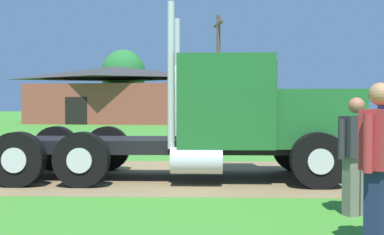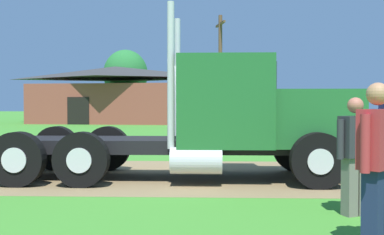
{
  "view_description": "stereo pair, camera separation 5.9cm",
  "coord_description": "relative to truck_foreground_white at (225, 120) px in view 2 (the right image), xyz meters",
  "views": [
    {
      "loc": [
        0.32,
        -10.49,
        1.59
      ],
      "look_at": [
        -0.02,
        -0.44,
        1.31
      ],
      "focal_mm": 43.78,
      "sensor_mm": 36.0,
      "label": 1
    },
    {
      "loc": [
        0.38,
        -10.49,
        1.59
      ],
      "look_at": [
        -0.02,
        -0.44,
        1.31
      ],
      "focal_mm": 43.78,
      "sensor_mm": 36.0,
      "label": 2
    }
  ],
  "objects": [
    {
      "name": "ground_plane",
      "position": [
        -0.7,
        0.48,
        -1.26
      ],
      "size": [
        200.0,
        200.0,
        0.0
      ],
      "primitive_type": "plane",
      "color": "#418D2D"
    },
    {
      "name": "dirt_track",
      "position": [
        -0.7,
        0.48,
        -1.25
      ],
      "size": [
        120.0,
        5.11,
        0.01
      ],
      "primitive_type": "cube",
      "color": "olive",
      "rests_on": "ground_plane"
    },
    {
      "name": "truck_foreground_white",
      "position": [
        0.0,
        0.0,
        0.0
      ],
      "size": [
        7.87,
        2.67,
        3.59
      ],
      "color": "black",
      "rests_on": "ground_plane"
    },
    {
      "name": "visitor_standing_near",
      "position": [
        1.75,
        -3.26,
        -0.34
      ],
      "size": [
        0.58,
        0.41,
        1.69
      ],
      "color": "#2D2D33",
      "rests_on": "ground_plane"
    },
    {
      "name": "visitor_walking_mid",
      "position": [
        1.47,
        -4.95,
        -0.25
      ],
      "size": [
        0.52,
        0.52,
        1.82
      ],
      "color": "#B22D33",
      "rests_on": "ground_plane"
    },
    {
      "name": "shed_building",
      "position": [
        -8.54,
        30.04,
        1.1
      ],
      "size": [
        14.58,
        8.42,
        4.88
      ],
      "color": "brown",
      "rests_on": "ground_plane"
    },
    {
      "name": "utility_pole_far",
      "position": [
        0.36,
        22.03,
        2.83
      ],
      "size": [
        0.63,
        2.18,
        7.68
      ],
      "color": "brown",
      "rests_on": "ground_plane"
    },
    {
      "name": "tree_mid",
      "position": [
        -8.69,
        35.9,
        3.34
      ],
      "size": [
        4.35,
        4.35,
        7.0
      ],
      "color": "#513823",
      "rests_on": "ground_plane"
    }
  ]
}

